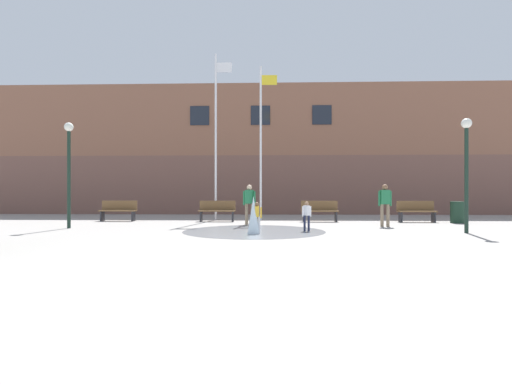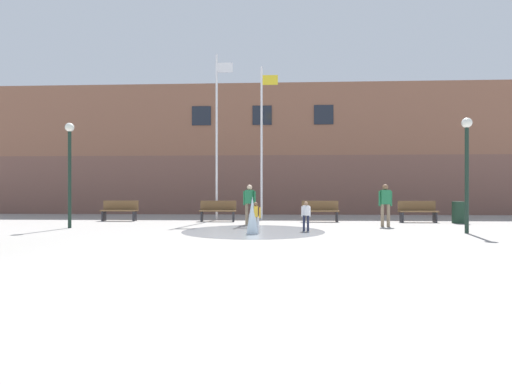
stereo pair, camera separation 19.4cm
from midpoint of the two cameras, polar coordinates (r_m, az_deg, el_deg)
ground_plane at (r=7.91m, az=-1.92°, el=-9.53°), size 100.00×100.00×0.00m
library_building at (r=25.95m, az=1.31°, el=5.51°), size 36.00×6.05×7.56m
splash_fountain at (r=12.91m, az=-0.03°, el=-4.48°), size 4.71×4.71×1.17m
park_bench_far_left at (r=18.88m, az=-18.61°, el=-2.48°), size 1.60×0.44×0.91m
park_bench_under_left_flagpole at (r=17.69m, az=-5.15°, el=-2.65°), size 1.60×0.44×0.91m
park_bench_center at (r=17.65m, az=9.49°, el=-2.66°), size 1.60×0.44×0.91m
park_bench_near_trashcan at (r=18.50m, az=22.38°, el=-2.54°), size 1.60×0.44×0.91m
adult_in_red at (r=15.89m, az=-0.59°, el=-1.32°), size 0.50×0.39×1.59m
adult_near_bench at (r=15.71m, az=18.33°, el=-1.34°), size 0.50×0.26×1.59m
child_in_fountain at (r=13.38m, az=7.56°, el=-3.10°), size 0.31×0.24×0.99m
child_with_pink_shirt at (r=12.57m, az=0.41°, el=-3.30°), size 0.31×0.22×0.99m
flagpole_left at (r=18.75m, az=-5.25°, el=8.56°), size 0.80×0.10×7.68m
flagpole_right at (r=18.54m, az=1.21°, el=7.70°), size 0.80×0.10×7.08m
lamp_post_left_lane at (r=15.87m, az=-24.76°, el=4.29°), size 0.32×0.32×3.80m
lamp_post_right_lane at (r=14.30m, az=28.24°, el=4.41°), size 0.32×0.32×3.64m
trash_can at (r=18.65m, az=27.29°, el=-2.61°), size 0.56×0.56×0.90m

